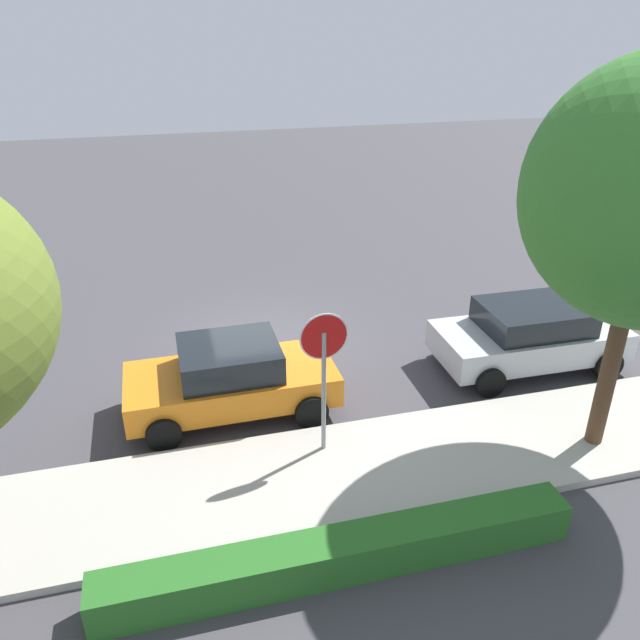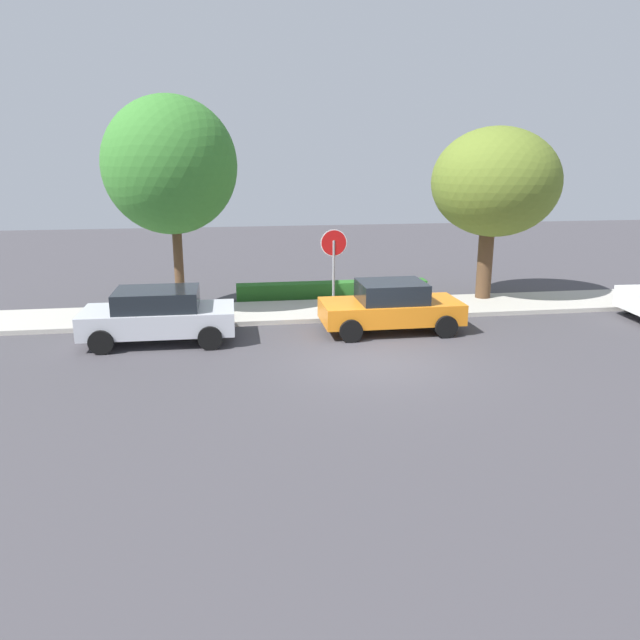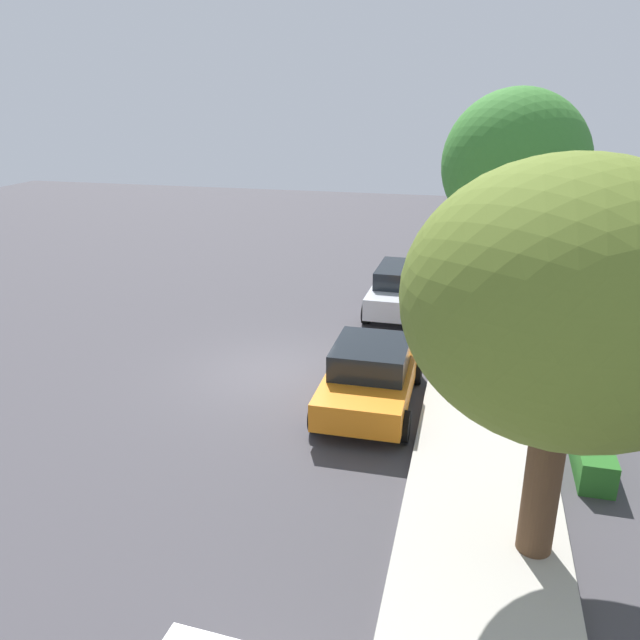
{
  "view_description": "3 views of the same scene",
  "coord_description": "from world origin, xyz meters",
  "views": [
    {
      "loc": [
        2.05,
        12.93,
        7.03
      ],
      "look_at": [
        -0.93,
        1.63,
        1.28
      ],
      "focal_mm": 35.0,
      "sensor_mm": 36.0,
      "label": 1
    },
    {
      "loc": [
        -3.55,
        -14.38,
        5.01
      ],
      "look_at": [
        -1.25,
        0.77,
        0.9
      ],
      "focal_mm": 35.0,
      "sensor_mm": 36.0,
      "label": 2
    },
    {
      "loc": [
        13.36,
        4.52,
        6.5
      ],
      "look_at": [
        -0.43,
        1.03,
        1.33
      ],
      "focal_mm": 35.0,
      "sensor_mm": 36.0,
      "label": 3
    }
  ],
  "objects": [
    {
      "name": "street_tree_near_corner",
      "position": [
        -5.12,
        5.43,
        4.64
      ],
      "size": [
        4.04,
        4.04,
        6.71
      ],
      "color": "#513823",
      "rests_on": "ground_plane"
    },
    {
      "name": "front_yard_hedge",
      "position": [
        0.14,
        6.91,
        0.3
      ],
      "size": [
        6.77,
        0.61,
        0.61
      ],
      "color": "#286623",
      "rests_on": "ground_plane"
    },
    {
      "name": "ground_plane",
      "position": [
        0.0,
        0.0,
        0.0
      ],
      "size": [
        60.0,
        60.0,
        0.0
      ],
      "primitive_type": "plane",
      "color": "#423F44"
    },
    {
      "name": "stop_sign",
      "position": [
        -0.28,
        4.34,
        1.92
      ],
      "size": [
        0.83,
        0.08,
        2.77
      ],
      "color": "gray",
      "rests_on": "ground_plane"
    },
    {
      "name": "sidewalk_curb",
      "position": [
        0.0,
        5.01,
        0.07
      ],
      "size": [
        32.0,
        2.57,
        0.14
      ],
      "primitive_type": "cube",
      "color": "#B2ADA3",
      "rests_on": "ground_plane"
    },
    {
      "name": "street_tree_mid_block",
      "position": [
        5.42,
        5.74,
        4.05
      ],
      "size": [
        4.25,
        4.25,
        5.88
      ],
      "color": "#513823",
      "rests_on": "ground_plane"
    },
    {
      "name": "parked_car_orange",
      "position": [
        1.09,
        2.56,
        0.74
      ],
      "size": [
        4.01,
        2.03,
        1.46
      ],
      "color": "orange",
      "rests_on": "ground_plane"
    },
    {
      "name": "parked_car_silver",
      "position": [
        -5.43,
        2.47,
        0.76
      ],
      "size": [
        4.08,
        2.07,
        1.47
      ],
      "color": "silver",
      "rests_on": "ground_plane"
    }
  ]
}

